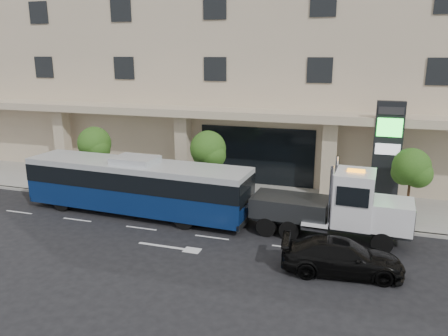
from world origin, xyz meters
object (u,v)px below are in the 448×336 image
(city_bus, at_px, (137,185))
(black_sedan, at_px, (342,257))
(signage_pylon, at_px, (387,155))
(tow_truck, at_px, (337,207))

(city_bus, height_order, black_sedan, city_bus)
(black_sedan, distance_m, signage_pylon, 9.45)
(black_sedan, relative_size, signage_pylon, 0.81)
(signage_pylon, bearing_deg, city_bus, -158.98)
(city_bus, xyz_separation_m, black_sedan, (11.68, -3.75, -0.98))
(tow_truck, xyz_separation_m, signage_pylon, (2.38, 5.30, 1.69))
(black_sedan, xyz_separation_m, signage_pylon, (1.89, 8.88, 2.61))
(signage_pylon, bearing_deg, black_sedan, -101.72)
(black_sedan, height_order, signage_pylon, signage_pylon)
(tow_truck, relative_size, black_sedan, 1.74)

